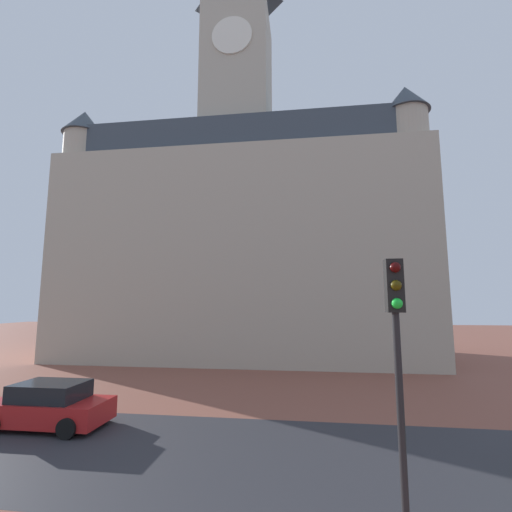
% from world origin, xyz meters
% --- Properties ---
extents(ground_plane, '(120.00, 120.00, 0.00)m').
position_xyz_m(ground_plane, '(0.00, 10.00, 0.00)').
color(ground_plane, brown).
extents(street_asphalt_strip, '(120.00, 6.37, 0.00)m').
position_xyz_m(street_asphalt_strip, '(0.00, 7.47, 0.00)').
color(street_asphalt_strip, '#2D2D33').
rests_on(street_asphalt_strip, ground_plane).
extents(landmark_building, '(27.81, 12.28, 34.60)m').
position_xyz_m(landmark_building, '(-3.50, 26.02, 10.02)').
color(landmark_building, '#B2A893').
rests_on(landmark_building, ground_plane).
extents(car_red, '(4.03, 2.02, 1.50)m').
position_xyz_m(car_red, '(-7.36, 8.87, 0.71)').
color(car_red, red).
rests_on(car_red, ground_plane).
extents(traffic_light_pole, '(0.28, 0.34, 5.01)m').
position_xyz_m(traffic_light_pole, '(2.99, 3.35, 3.48)').
color(traffic_light_pole, black).
rests_on(traffic_light_pole, ground_plane).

